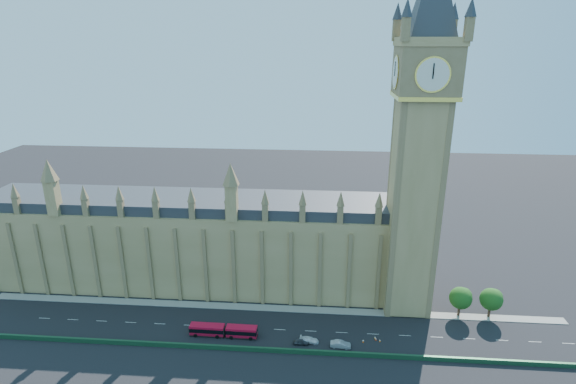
# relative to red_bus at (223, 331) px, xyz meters

# --- Properties ---
(ground) EXTENTS (400.00, 400.00, 0.00)m
(ground) POSITION_rel_red_bus_xyz_m (10.00, 3.68, -1.54)
(ground) COLOR black
(ground) RESTS_ON ground
(palace_westminster) EXTENTS (120.00, 20.00, 28.00)m
(palace_westminster) POSITION_rel_red_bus_xyz_m (-15.00, 25.68, 12.33)
(palace_westminster) COLOR #9C814B
(palace_westminster) RESTS_ON ground
(elizabeth_tower) EXTENTS (20.59, 20.59, 105.00)m
(elizabeth_tower) POSITION_rel_red_bus_xyz_m (48.00, 17.67, 53.02)
(elizabeth_tower) COLOR #9C814B
(elizabeth_tower) RESTS_ON ground
(bridge_parapet) EXTENTS (160.00, 0.60, 1.20)m
(bridge_parapet) POSITION_rel_red_bus_xyz_m (10.00, -5.32, -0.94)
(bridge_parapet) COLOR #1E4C2D
(bridge_parapet) RESTS_ON ground
(kerb_north) EXTENTS (160.00, 3.00, 0.16)m
(kerb_north) POSITION_rel_red_bus_xyz_m (10.00, 13.18, -1.46)
(kerb_north) COLOR gray
(kerb_north) RESTS_ON ground
(tree_east_near) EXTENTS (6.00, 6.00, 8.50)m
(tree_east_near) POSITION_rel_red_bus_xyz_m (62.22, 13.76, 4.11)
(tree_east_near) COLOR #382619
(tree_east_near) RESTS_ON ground
(tree_east_far) EXTENTS (6.00, 6.00, 8.50)m
(tree_east_far) POSITION_rel_red_bus_xyz_m (70.22, 13.76, 4.11)
(tree_east_far) COLOR #382619
(tree_east_far) RESTS_ON ground
(red_bus) EXTENTS (17.21, 2.92, 2.92)m
(red_bus) POSITION_rel_red_bus_xyz_m (0.00, 0.00, 0.00)
(red_bus) COLOR red
(red_bus) RESTS_ON ground
(car_grey) EXTENTS (4.01, 1.73, 1.35)m
(car_grey) POSITION_rel_red_bus_xyz_m (19.81, -1.80, -0.86)
(car_grey) COLOR #393A40
(car_grey) RESTS_ON ground
(car_silver) EXTENTS (5.11, 2.11, 1.65)m
(car_silver) POSITION_rel_red_bus_xyz_m (29.48, -2.19, -0.71)
(car_silver) COLOR #9B9EA2
(car_silver) RESTS_ON ground
(car_white) EXTENTS (4.89, 2.44, 1.36)m
(car_white) POSITION_rel_red_bus_xyz_m (21.79, -0.88, -0.86)
(car_white) COLOR white
(car_white) RESTS_ON ground
(cone_a) EXTENTS (0.44, 0.44, 0.65)m
(cone_a) POSITION_rel_red_bus_xyz_m (38.46, 1.20, -1.22)
(cone_a) COLOR black
(cone_a) RESTS_ON ground
(cone_b) EXTENTS (0.55, 0.55, 0.78)m
(cone_b) POSITION_rel_red_bus_xyz_m (35.19, 0.14, -1.15)
(cone_b) COLOR black
(cone_b) RESTS_ON ground
(cone_c) EXTENTS (0.55, 0.55, 0.67)m
(cone_c) POSITION_rel_red_bus_xyz_m (39.37, 0.67, -1.21)
(cone_c) COLOR black
(cone_c) RESTS_ON ground
(cone_d) EXTENTS (0.51, 0.51, 0.66)m
(cone_d) POSITION_rel_red_bus_xyz_m (38.28, 1.76, -1.21)
(cone_d) COLOR black
(cone_d) RESTS_ON ground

